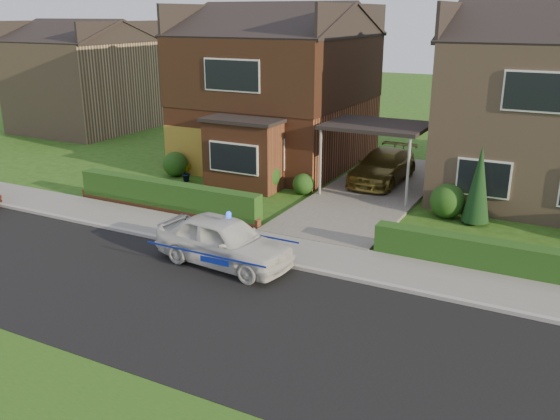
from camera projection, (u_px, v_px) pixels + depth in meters
The scene contains 23 objects.
ground at pixel (221, 311), 14.11m from camera, with size 120.00×120.00×0.00m, color #254913.
road at pixel (221, 311), 14.11m from camera, with size 60.00×6.00×0.02m, color black.
kerb at pixel (280, 264), 16.66m from camera, with size 60.00×0.16×0.12m, color #9E9993.
sidewalk at pixel (297, 251), 17.55m from camera, with size 60.00×2.00×0.10m, color slate.
driveway at pixel (373, 192), 23.35m from camera, with size 3.80×12.00×0.12m, color #666059.
house_left at pixel (278, 81), 27.14m from camera, with size 7.50×9.53×7.25m.
house_right at pixel (552, 100), 22.18m from camera, with size 7.50×8.06×7.25m.
carport_link at pixel (376, 127), 22.49m from camera, with size 3.80×3.00×2.77m.
garage_door at pixel (186, 151), 25.78m from camera, with size 2.20×0.10×2.10m, color olive.
dwarf_wall at pixel (165, 208), 21.06m from camera, with size 7.70×0.25×0.36m, color brown.
hedge_left at pixel (168, 211), 21.24m from camera, with size 7.50×0.55×0.90m, color #133D13.
hedge_right at pixel (509, 275), 16.06m from camera, with size 7.50×0.55×0.80m, color #133D13.
shrub_left_far at pixel (175, 164), 25.67m from camera, with size 1.08×1.08×1.08m, color #133D13.
shrub_left_mid at pixel (264, 175), 23.48m from camera, with size 1.32×1.32×1.32m, color #133D13.
shrub_left_near at pixel (303, 184), 23.11m from camera, with size 0.84×0.84×0.84m, color #133D13.
shrub_right_near at pixel (447, 201), 20.42m from camera, with size 1.20×1.20×1.20m, color #133D13.
conifer_a at pixel (478, 187), 19.59m from camera, with size 0.90×0.90×2.60m, color black.
neighbour_left at pixel (85, 86), 35.53m from camera, with size 6.50×7.00×5.20m, color #93745A.
police_car at pixel (224, 241), 16.54m from camera, with size 3.77×4.24×1.56m.
driveway_car at pixel (383, 166), 24.36m from camera, with size 1.81×4.45×1.29m, color brown.
potted_plant_a at pixel (128, 184), 23.35m from camera, with size 0.38×0.26×0.73m, color gray.
potted_plant_b at pixel (187, 173), 24.87m from camera, with size 0.33×0.41×0.74m, color gray.
potted_plant_c at pixel (205, 197), 21.44m from camera, with size 0.47×0.47×0.83m, color gray.
Camera 1 is at (7.09, -10.54, 6.76)m, focal length 38.00 mm.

